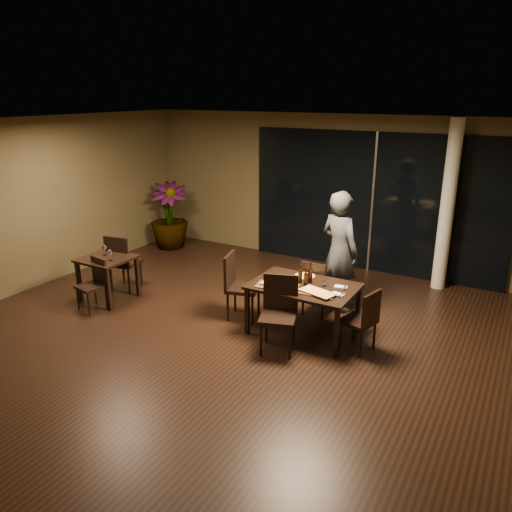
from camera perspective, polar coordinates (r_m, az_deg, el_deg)
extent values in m
plane|color=black|center=(7.35, -4.55, -9.35)|extent=(8.00, 8.00, 0.00)
cube|color=#4A4227|center=(10.28, 8.07, 7.49)|extent=(8.00, 0.10, 3.00)
cube|color=#4A4227|center=(9.62, -25.30, 5.15)|extent=(0.10, 8.00, 3.00)
cube|color=silver|center=(6.52, -5.24, 14.86)|extent=(8.00, 8.00, 0.04)
cube|color=black|center=(9.91, 13.23, 5.89)|extent=(5.00, 0.06, 2.70)
cylinder|color=silver|center=(9.29, 21.02, 5.28)|extent=(0.24, 0.24, 3.00)
cube|color=black|center=(7.23, 5.48, -3.47)|extent=(1.50, 1.00, 0.04)
cube|color=black|center=(7.31, -1.01, -6.33)|extent=(0.06, 0.06, 0.71)
cube|color=black|center=(6.78, 9.19, -8.67)|extent=(0.06, 0.06, 0.71)
cube|color=black|center=(8.02, 2.21, -4.04)|extent=(0.06, 0.06, 0.71)
cube|color=black|center=(7.54, 11.59, -5.95)|extent=(0.06, 0.06, 0.71)
cube|color=black|center=(8.74, -16.70, -0.28)|extent=(0.80, 0.80, 0.04)
cube|color=black|center=(8.90, -19.57, -2.83)|extent=(0.06, 0.06, 0.71)
cube|color=black|center=(8.42, -16.50, -3.72)|extent=(0.06, 0.06, 0.71)
cube|color=black|center=(9.32, -16.46, -1.55)|extent=(0.06, 0.06, 0.71)
cube|color=black|center=(8.86, -13.38, -2.32)|extent=(0.06, 0.06, 0.71)
cube|color=black|center=(7.98, 7.11, -3.68)|extent=(0.45, 0.45, 0.05)
cylinder|color=black|center=(8.15, 8.69, -4.94)|extent=(0.03, 0.03, 0.43)
cylinder|color=black|center=(8.28, 6.51, -4.45)|extent=(0.03, 0.03, 0.43)
cylinder|color=black|center=(7.86, 7.62, -5.79)|extent=(0.03, 0.03, 0.43)
cylinder|color=black|center=(8.00, 5.39, -5.26)|extent=(0.03, 0.03, 0.43)
cube|color=black|center=(7.74, 6.55, -2.49)|extent=(0.42, 0.06, 0.48)
cube|color=black|center=(6.80, 2.52, -7.07)|extent=(0.61, 0.61, 0.05)
cylinder|color=black|center=(6.77, 0.56, -9.52)|extent=(0.04, 0.04, 0.49)
cylinder|color=black|center=(6.71, 3.91, -9.81)|extent=(0.04, 0.04, 0.49)
cylinder|color=black|center=(7.11, 1.17, -8.06)|extent=(0.04, 0.04, 0.49)
cylinder|color=black|center=(7.06, 4.34, -8.33)|extent=(0.04, 0.04, 0.49)
cube|color=black|center=(6.88, 2.84, -4.25)|extent=(0.47, 0.19, 0.55)
cube|color=black|center=(7.77, -1.46, -3.70)|extent=(0.59, 0.59, 0.05)
cylinder|color=black|center=(7.64, -0.42, -6.09)|extent=(0.04, 0.04, 0.49)
cylinder|color=black|center=(7.99, 0.30, -4.96)|extent=(0.04, 0.04, 0.49)
cylinder|color=black|center=(7.74, -3.25, -5.78)|extent=(0.04, 0.04, 0.49)
cylinder|color=black|center=(8.09, -2.41, -4.68)|extent=(0.04, 0.04, 0.49)
cube|color=black|center=(7.73, -3.04, -1.67)|extent=(0.17, 0.47, 0.55)
cube|color=black|center=(7.00, 11.59, -7.30)|extent=(0.50, 0.50, 0.05)
cylinder|color=black|center=(7.30, 11.08, -7.99)|extent=(0.03, 0.03, 0.42)
cylinder|color=black|center=(7.04, 9.56, -8.92)|extent=(0.03, 0.03, 0.42)
cylinder|color=black|center=(7.15, 13.37, -8.76)|extent=(0.03, 0.03, 0.42)
cylinder|color=black|center=(6.89, 11.91, -9.74)|extent=(0.03, 0.03, 0.42)
cube|color=black|center=(6.82, 13.05, -5.95)|extent=(0.14, 0.41, 0.47)
cube|color=black|center=(9.23, -14.75, -0.74)|extent=(0.54, 0.54, 0.05)
cylinder|color=black|center=(9.35, -12.99, -1.92)|extent=(0.04, 0.04, 0.48)
cylinder|color=black|center=(9.56, -14.92, -1.62)|extent=(0.04, 0.04, 0.48)
cylinder|color=black|center=(9.06, -14.33, -2.71)|extent=(0.04, 0.04, 0.48)
cylinder|color=black|center=(9.28, -16.29, -2.37)|extent=(0.04, 0.04, 0.48)
cube|color=black|center=(8.99, -15.67, 0.46)|extent=(0.47, 0.11, 0.54)
cube|color=black|center=(8.49, -18.35, -3.34)|extent=(0.46, 0.46, 0.04)
cylinder|color=black|center=(8.63, -19.69, -4.60)|extent=(0.03, 0.03, 0.40)
cylinder|color=black|center=(8.36, -18.58, -5.20)|extent=(0.03, 0.03, 0.40)
cylinder|color=black|center=(8.77, -17.87, -4.02)|extent=(0.03, 0.03, 0.40)
cylinder|color=black|center=(8.51, -16.72, -4.59)|extent=(0.03, 0.03, 0.40)
cube|color=black|center=(8.50, -17.48, -1.61)|extent=(0.39, 0.11, 0.45)
imported|color=#2B2D30|center=(8.04, 9.52, 0.51)|extent=(0.78, 0.66, 1.96)
imported|color=#1F4517|center=(11.41, -9.91, 4.57)|extent=(1.14, 1.14, 1.48)
cube|color=#4C2818|center=(7.15, 2.43, -3.44)|extent=(0.65, 0.41, 0.01)
cube|color=#402314|center=(6.93, 7.03, -4.29)|extent=(0.50, 0.26, 0.01)
cylinder|color=#AA3612|center=(7.54, 5.60, -2.32)|extent=(0.30, 0.30, 0.01)
cylinder|color=white|center=(7.37, 3.86, -2.47)|extent=(0.07, 0.07, 0.09)
cylinder|color=white|center=(7.21, 7.74, -3.12)|extent=(0.07, 0.07, 0.08)
cube|color=white|center=(6.95, 9.32, -4.33)|extent=(0.20, 0.14, 0.01)
cube|color=silver|center=(7.21, 9.67, -3.49)|extent=(0.20, 0.13, 0.01)
cube|color=silver|center=(8.59, -17.63, -0.51)|extent=(0.20, 0.16, 0.01)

